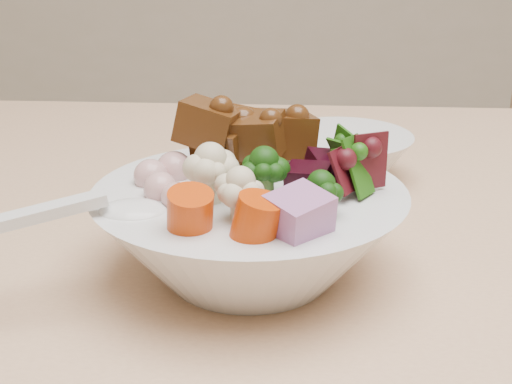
{
  "coord_description": "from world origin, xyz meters",
  "views": [
    {
      "loc": [
        -0.37,
        -0.38,
        1.1
      ],
      "look_at": [
        -0.37,
        0.15,
        0.9
      ],
      "focal_mm": 50.0,
      "sensor_mm": 36.0,
      "label": 1
    }
  ],
  "objects": [
    {
      "name": "food_bowl",
      "position": [
        -0.37,
        0.14,
        0.88
      ],
      "size": [
        0.24,
        0.24,
        0.13
      ],
      "color": "silver",
      "rests_on": "dining_table"
    },
    {
      "name": "soup_spoon",
      "position": [
        -0.47,
        0.09,
        0.91
      ],
      "size": [
        0.14,
        0.07,
        0.03
      ],
      "rotation": [
        0.0,
        0.0,
        0.3
      ],
      "color": "silver",
      "rests_on": "food_bowl"
    },
    {
      "name": "side_bowl",
      "position": [
        -0.27,
        0.36,
        0.86
      ],
      "size": [
        0.15,
        0.15,
        0.05
      ],
      "primitive_type": null,
      "color": "silver",
      "rests_on": "dining_table"
    }
  ]
}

